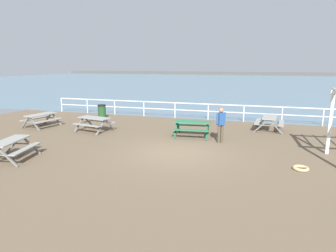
% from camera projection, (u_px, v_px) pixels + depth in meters
% --- Properties ---
extents(ground_plane, '(30.00, 24.00, 0.20)m').
position_uv_depth(ground_plane, '(177.00, 155.00, 12.25)').
color(ground_plane, brown).
extents(sea_band, '(142.00, 90.00, 0.01)m').
position_uv_depth(sea_band, '(244.00, 82.00, 61.50)').
color(sea_band, slate).
rests_on(sea_band, ground).
extents(distant_shoreline, '(142.00, 6.00, 1.80)m').
position_uv_depth(distant_shoreline, '(250.00, 75.00, 101.67)').
color(distant_shoreline, '#4C4C47').
rests_on(distant_shoreline, ground).
extents(seaward_railing, '(23.07, 0.07, 1.08)m').
position_uv_depth(seaward_railing, '(208.00, 108.00, 19.31)').
color(seaward_railing, white).
rests_on(seaward_railing, ground).
extents(picnic_table_near_left, '(2.07, 1.84, 0.80)m').
position_uv_depth(picnic_table_near_left, '(94.00, 121.00, 16.02)').
color(picnic_table_near_left, gray).
rests_on(picnic_table_near_left, ground).
extents(picnic_table_near_right, '(1.84, 2.07, 0.80)m').
position_uv_depth(picnic_table_near_right, '(10.00, 145.00, 11.22)').
color(picnic_table_near_right, gray).
rests_on(picnic_table_near_right, ground).
extents(picnic_table_far_left, '(1.82, 2.04, 0.80)m').
position_uv_depth(picnic_table_far_left, '(41.00, 117.00, 17.08)').
color(picnic_table_far_left, gray).
rests_on(picnic_table_far_left, ground).
extents(picnic_table_far_right, '(1.67, 1.91, 0.80)m').
position_uv_depth(picnic_table_far_right, '(270.00, 120.00, 16.25)').
color(picnic_table_far_right, gray).
rests_on(picnic_table_far_right, ground).
extents(picnic_table_seaward, '(1.94, 1.70, 0.80)m').
position_uv_depth(picnic_table_seaward, '(192.00, 125.00, 14.87)').
color(picnic_table_seaward, '#286B47').
rests_on(picnic_table_seaward, ground).
extents(visitor, '(0.39, 0.42, 1.66)m').
position_uv_depth(visitor, '(221.00, 123.00, 13.59)').
color(visitor, '#4C4233').
rests_on(visitor, ground).
extents(litter_bin, '(0.55, 0.55, 0.95)m').
position_uv_depth(litter_bin, '(102.00, 112.00, 19.82)').
color(litter_bin, '#1E4723').
rests_on(litter_bin, ground).
extents(rope_coil, '(0.55, 0.55, 0.11)m').
position_uv_depth(rope_coil, '(301.00, 168.00, 10.21)').
color(rope_coil, tan).
rests_on(rope_coil, ground).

